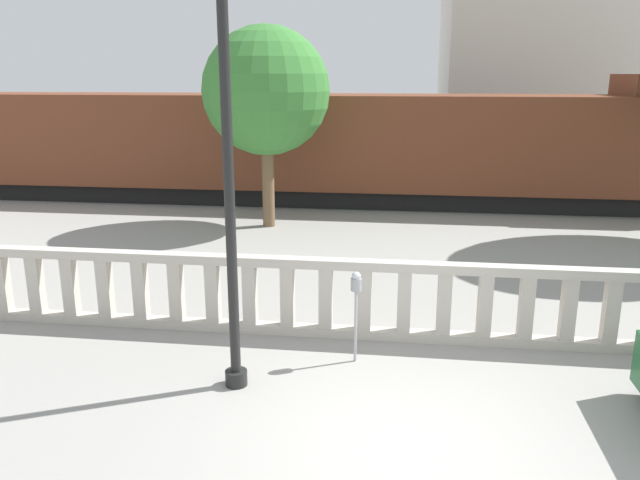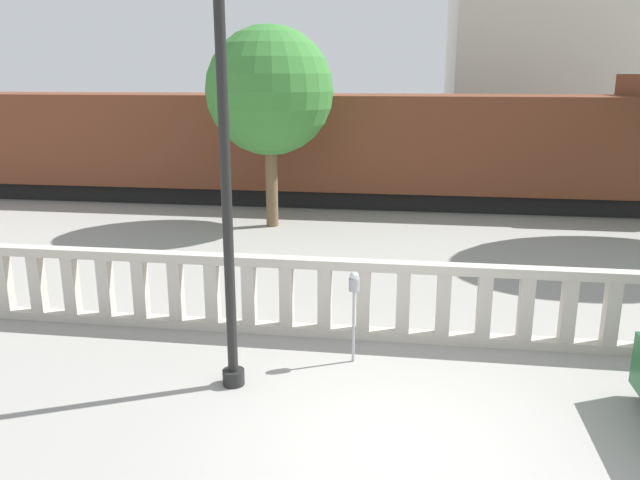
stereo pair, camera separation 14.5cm
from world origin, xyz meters
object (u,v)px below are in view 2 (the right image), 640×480
object	(u,v)px
train_near	(239,145)
tree_left	(270,91)
lamppost	(221,68)
parking_meter	(354,292)

from	to	relation	value
train_near	tree_left	size ratio (longest dim) A/B	5.71
lamppost	tree_left	distance (m)	8.83
tree_left	train_near	bearing A→B (deg)	118.14
parking_meter	train_near	xyz separation A→B (m)	(-4.72, 11.20, 0.71)
lamppost	tree_left	size ratio (longest dim) A/B	1.21
train_near	tree_left	xyz separation A→B (m)	(1.82, -3.40, 1.75)
lamppost	parking_meter	xyz separation A→B (m)	(1.48, 0.90, -2.96)
parking_meter	tree_left	distance (m)	8.68
parking_meter	train_near	world-z (taller)	train_near
lamppost	train_near	world-z (taller)	lamppost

